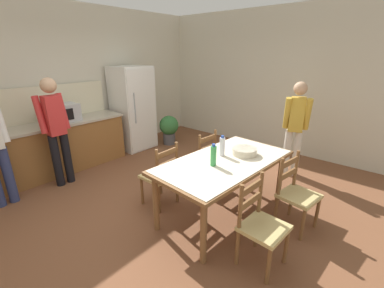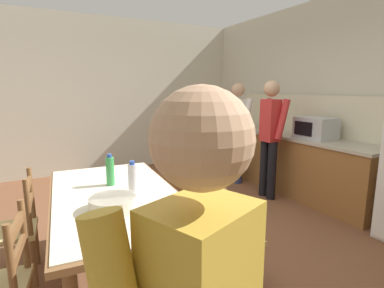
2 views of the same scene
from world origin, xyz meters
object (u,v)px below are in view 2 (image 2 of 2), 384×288
at_px(chair_side_far_right, 226,237).
at_px(person_at_sink, 237,128).
at_px(bottle_near_centre, 110,171).
at_px(dining_table, 116,203).
at_px(serving_bowl, 113,202).
at_px(chair_side_near_left, 15,230).
at_px(bottle_off_centre, 133,179).
at_px(chair_side_far_left, 186,201).
at_px(microwave, 316,128).
at_px(person_at_counter, 270,133).

height_order(chair_side_far_right, person_at_sink, person_at_sink).
bearing_deg(bottle_near_centre, dining_table, -3.62).
xyz_separation_m(serving_bowl, chair_side_near_left, (-0.77, -0.65, -0.39)).
distance_m(bottle_off_centre, serving_bowl, 0.31).
distance_m(serving_bowl, chair_side_near_left, 1.08).
height_order(dining_table, chair_side_far_right, chair_side_far_right).
xyz_separation_m(bottle_off_centre, serving_bowl, (0.21, -0.20, -0.07)).
height_order(dining_table, chair_side_near_left, chair_side_near_left).
bearing_deg(chair_side_far_left, serving_bowl, 126.00).
xyz_separation_m(bottle_off_centre, chair_side_far_left, (-0.45, 0.68, -0.46)).
distance_m(serving_bowl, chair_side_far_left, 1.17).
relative_size(microwave, serving_bowl, 1.56).
bearing_deg(chair_side_far_right, person_at_counter, -47.01).
relative_size(bottle_off_centre, chair_side_near_left, 0.30).
relative_size(dining_table, chair_side_near_left, 2.06).
height_order(dining_table, person_at_sink, person_at_sink).
relative_size(dining_table, chair_side_far_left, 2.06).
relative_size(serving_bowl, chair_side_near_left, 0.35).
height_order(microwave, dining_table, microwave).
bearing_deg(person_at_sink, bottle_near_centre, -147.58).
xyz_separation_m(chair_side_far_right, person_at_counter, (-1.43, 1.71, 0.51)).
distance_m(dining_table, person_at_sink, 3.06).
xyz_separation_m(chair_side_near_left, person_at_sink, (-1.33, 3.21, 0.50)).
bearing_deg(person_at_counter, bottle_off_centre, -155.45).
distance_m(bottle_near_centre, chair_side_far_right, 1.10).
bearing_deg(bottle_near_centre, chair_side_far_left, 99.47).
relative_size(bottle_near_centre, bottle_off_centre, 1.00).
distance_m(dining_table, bottle_off_centre, 0.26).
bearing_deg(bottle_near_centre, person_at_sink, 122.42).
bearing_deg(chair_side_far_right, dining_table, 61.49).
distance_m(dining_table, chair_side_far_left, 0.91).
bearing_deg(bottle_off_centre, dining_table, -130.99).
bearing_deg(dining_table, person_at_sink, 125.88).
distance_m(dining_table, bottle_near_centre, 0.31).
bearing_deg(person_at_counter, bottle_near_centre, -163.04).
bearing_deg(person_at_sink, dining_table, -144.12).
distance_m(bottle_near_centre, chair_side_near_left, 0.91).
distance_m(serving_bowl, chair_side_far_right, 0.93).
xyz_separation_m(bottle_off_centre, person_at_counter, (-1.07, 2.34, 0.05)).
distance_m(microwave, bottle_near_centre, 2.99).
bearing_deg(bottle_off_centre, chair_side_far_right, 60.25).
xyz_separation_m(chair_side_far_left, chair_side_near_left, (-0.10, -1.53, 0.00)).
bearing_deg(chair_side_near_left, dining_table, 61.81).
distance_m(chair_side_far_left, chair_side_near_left, 1.54).
bearing_deg(bottle_off_centre, microwave, 104.19).
bearing_deg(microwave, chair_side_far_left, -82.99).
xyz_separation_m(microwave, person_at_sink, (-1.16, -0.50, -0.10)).
height_order(bottle_off_centre, person_at_sink, person_at_sink).
bearing_deg(person_at_counter, chair_side_far_left, -159.71).
height_order(microwave, chair_side_near_left, microwave).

